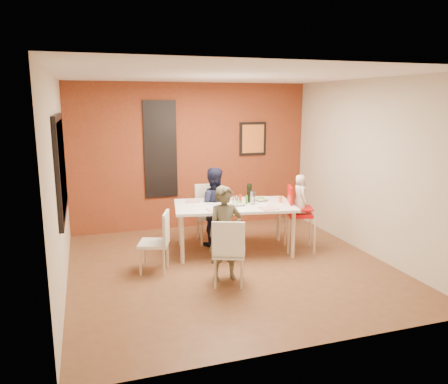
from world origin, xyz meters
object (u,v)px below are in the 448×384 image
object	(u,v)px
child_far	(213,207)
high_chair	(297,212)
chair_near	(229,249)
chair_left	(159,239)
toddler	(300,194)
wine_bottle	(249,193)
dining_table	(234,209)
paper_towel_roll	(224,197)
child_near	(225,233)
chair_far	(209,210)

from	to	relation	value
child_far	high_chair	bearing A→B (deg)	165.17
chair_near	chair_left	bearing A→B (deg)	-24.30
toddler	wine_bottle	distance (m)	0.80
dining_table	chair_left	bearing A→B (deg)	-159.36
child_far	paper_towel_roll	xyz separation A→B (m)	(0.06, -0.42, 0.25)
child_near	paper_towel_roll	bearing A→B (deg)	72.80
dining_table	chair_left	distance (m)	1.38
chair_far	child_near	size ratio (longest dim) A/B	0.76
high_chair	paper_towel_roll	size ratio (longest dim) A/B	3.88
wine_bottle	chair_left	bearing A→B (deg)	-160.77
chair_left	paper_towel_roll	distance (m)	1.27
dining_table	wine_bottle	xyz separation A→B (m)	(0.28, 0.06, 0.22)
chair_left	child_near	xyz separation A→B (m)	(0.79, -0.55, 0.16)
child_near	high_chair	bearing A→B (deg)	27.81
chair_left	toddler	world-z (taller)	toddler
chair_far	wine_bottle	size ratio (longest dim) A/B	3.24
dining_table	chair_left	xyz separation A→B (m)	(-1.28, -0.48, -0.22)
child_far	paper_towel_roll	distance (m)	0.49
chair_near	child_far	size ratio (longest dim) A/B	0.68
dining_table	child_far	size ratio (longest dim) A/B	1.53
child_far	toddler	xyz separation A→B (m)	(1.24, -0.66, 0.27)
chair_left	child_near	size ratio (longest dim) A/B	0.67
child_near	paper_towel_roll	size ratio (longest dim) A/B	4.72
dining_table	high_chair	world-z (taller)	high_chair
dining_table	chair_near	distance (m)	1.38
dining_table	wine_bottle	size ratio (longest dim) A/B	6.67
child_near	toddler	world-z (taller)	child_near
chair_left	high_chair	distance (m)	2.27
chair_left	wine_bottle	distance (m)	1.70
chair_near	high_chair	distance (m)	1.81
chair_far	chair_left	size ratio (longest dim) A/B	1.13
wine_bottle	toddler	bearing A→B (deg)	-23.98
high_chair	wine_bottle	size ratio (longest dim) A/B	3.50
paper_towel_roll	high_chair	bearing A→B (deg)	-11.36
dining_table	chair_left	world-z (taller)	chair_left
high_chair	paper_towel_roll	xyz separation A→B (m)	(-1.15, 0.23, 0.27)
chair_near	paper_towel_roll	size ratio (longest dim) A/B	3.30
chair_left	toddler	distance (m)	2.34
child_far	chair_left	bearing A→B (deg)	53.49
chair_far	child_near	bearing A→B (deg)	-94.23
chair_far	wine_bottle	bearing A→B (deg)	-44.98
chair_near	toddler	distance (m)	1.86
dining_table	paper_towel_roll	bearing A→B (deg)	-174.88
chair_far	chair_left	bearing A→B (deg)	-128.50
child_far	toddler	distance (m)	1.43
chair_left	child_far	size ratio (longest dim) A/B	0.66
wine_bottle	paper_towel_roll	world-z (taller)	wine_bottle
chair_far	chair_left	world-z (taller)	chair_far
chair_far	paper_towel_roll	size ratio (longest dim) A/B	3.59
paper_towel_roll	chair_far	bearing A→B (deg)	94.40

